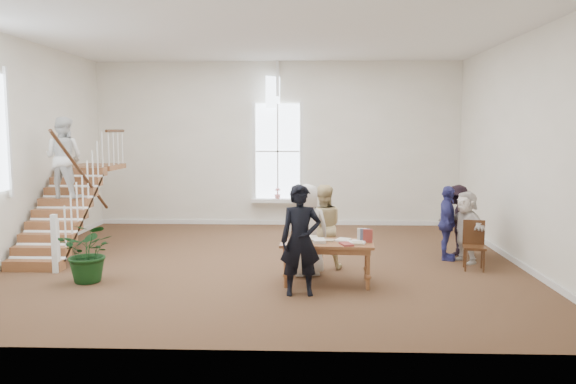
{
  "coord_description": "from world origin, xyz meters",
  "views": [
    {
      "loc": [
        0.84,
        -11.03,
        2.68
      ],
      "look_at": [
        0.43,
        0.4,
        1.38
      ],
      "focal_mm": 35.0,
      "sensor_mm": 36.0,
      "label": 1
    }
  ],
  "objects_px": {
    "woman_cluster_b": "(457,220)",
    "floor_plant": "(90,252)",
    "library_table": "(327,246)",
    "woman_cluster_c": "(466,227)",
    "person_yellow": "(323,227)",
    "police_officer": "(301,240)",
    "woman_cluster_a": "(447,223)",
    "side_chair": "(474,242)",
    "elderly_woman": "(307,230)"
  },
  "relations": [
    {
      "from": "library_table",
      "to": "woman_cluster_a",
      "type": "xyz_separation_m",
      "value": [
        2.52,
        1.89,
        0.1
      ]
    },
    {
      "from": "woman_cluster_c",
      "to": "side_chair",
      "type": "bearing_deg",
      "value": -21.79
    },
    {
      "from": "library_table",
      "to": "floor_plant",
      "type": "relative_size",
      "value": 1.53
    },
    {
      "from": "elderly_woman",
      "to": "floor_plant",
      "type": "height_order",
      "value": "elderly_woman"
    },
    {
      "from": "woman_cluster_b",
      "to": "side_chair",
      "type": "height_order",
      "value": "woman_cluster_b"
    },
    {
      "from": "elderly_woman",
      "to": "woman_cluster_c",
      "type": "relative_size",
      "value": 1.16
    },
    {
      "from": "library_table",
      "to": "police_officer",
      "type": "height_order",
      "value": "police_officer"
    },
    {
      "from": "library_table",
      "to": "woman_cluster_a",
      "type": "height_order",
      "value": "woman_cluster_a"
    },
    {
      "from": "police_officer",
      "to": "side_chair",
      "type": "bearing_deg",
      "value": 23.82
    },
    {
      "from": "library_table",
      "to": "woman_cluster_b",
      "type": "distance_m",
      "value": 3.68
    },
    {
      "from": "woman_cluster_b",
      "to": "side_chair",
      "type": "relative_size",
      "value": 1.61
    },
    {
      "from": "woman_cluster_a",
      "to": "woman_cluster_c",
      "type": "relative_size",
      "value": 1.05
    },
    {
      "from": "elderly_woman",
      "to": "person_yellow",
      "type": "distance_m",
      "value": 0.58
    },
    {
      "from": "person_yellow",
      "to": "police_officer",
      "type": "bearing_deg",
      "value": 72.34
    },
    {
      "from": "library_table",
      "to": "elderly_woman",
      "type": "height_order",
      "value": "elderly_woman"
    },
    {
      "from": "library_table",
      "to": "floor_plant",
      "type": "xyz_separation_m",
      "value": [
        -4.14,
        -0.02,
        -0.13
      ]
    },
    {
      "from": "woman_cluster_a",
      "to": "side_chair",
      "type": "distance_m",
      "value": 0.85
    },
    {
      "from": "person_yellow",
      "to": "side_chair",
      "type": "distance_m",
      "value": 2.91
    },
    {
      "from": "floor_plant",
      "to": "woman_cluster_a",
      "type": "bearing_deg",
      "value": 16.0
    },
    {
      "from": "person_yellow",
      "to": "woman_cluster_c",
      "type": "distance_m",
      "value": 2.94
    },
    {
      "from": "police_officer",
      "to": "woman_cluster_c",
      "type": "xyz_separation_m",
      "value": [
        3.28,
        2.34,
        -0.17
      ]
    },
    {
      "from": "woman_cluster_c",
      "to": "elderly_woman",
      "type": "bearing_deg",
      "value": -94.28
    },
    {
      "from": "person_yellow",
      "to": "side_chair",
      "type": "xyz_separation_m",
      "value": [
        2.89,
        0.05,
        -0.29
      ]
    },
    {
      "from": "person_yellow",
      "to": "elderly_woman",
      "type": "bearing_deg",
      "value": 54.26
    },
    {
      "from": "woman_cluster_b",
      "to": "floor_plant",
      "type": "relative_size",
      "value": 1.41
    },
    {
      "from": "woman_cluster_b",
      "to": "floor_plant",
      "type": "distance_m",
      "value": 7.36
    },
    {
      "from": "side_chair",
      "to": "police_officer",
      "type": "bearing_deg",
      "value": -141.05
    },
    {
      "from": "police_officer",
      "to": "person_yellow",
      "type": "xyz_separation_m",
      "value": [
        0.4,
        1.75,
        -0.09
      ]
    },
    {
      "from": "elderly_woman",
      "to": "person_yellow",
      "type": "height_order",
      "value": "elderly_woman"
    },
    {
      "from": "person_yellow",
      "to": "woman_cluster_b",
      "type": "distance_m",
      "value": 3.14
    },
    {
      "from": "elderly_woman",
      "to": "person_yellow",
      "type": "relative_size",
      "value": 1.04
    },
    {
      "from": "elderly_woman",
      "to": "woman_cluster_b",
      "type": "distance_m",
      "value": 3.63
    },
    {
      "from": "elderly_woman",
      "to": "woman_cluster_b",
      "type": "bearing_deg",
      "value": -163.72
    },
    {
      "from": "library_table",
      "to": "person_yellow",
      "type": "relative_size",
      "value": 1.01
    },
    {
      "from": "woman_cluster_a",
      "to": "woman_cluster_c",
      "type": "bearing_deg",
      "value": -109.06
    },
    {
      "from": "woman_cluster_c",
      "to": "person_yellow",
      "type": "bearing_deg",
      "value": -101.62
    },
    {
      "from": "library_table",
      "to": "police_officer",
      "type": "bearing_deg",
      "value": -120.25
    },
    {
      "from": "person_yellow",
      "to": "woman_cluster_b",
      "type": "height_order",
      "value": "person_yellow"
    },
    {
      "from": "person_yellow",
      "to": "floor_plant",
      "type": "xyz_separation_m",
      "value": [
        -4.1,
        -1.12,
        -0.28
      ]
    },
    {
      "from": "police_officer",
      "to": "woman_cluster_b",
      "type": "distance_m",
      "value": 4.44
    },
    {
      "from": "library_table",
      "to": "police_officer",
      "type": "xyz_separation_m",
      "value": [
        -0.44,
        -0.65,
        0.24
      ]
    },
    {
      "from": "elderly_woman",
      "to": "floor_plant",
      "type": "xyz_separation_m",
      "value": [
        -3.8,
        -0.62,
        -0.31
      ]
    },
    {
      "from": "police_officer",
      "to": "elderly_woman",
      "type": "relative_size",
      "value": 1.07
    },
    {
      "from": "elderly_woman",
      "to": "floor_plant",
      "type": "relative_size",
      "value": 1.59
    },
    {
      "from": "library_table",
      "to": "floor_plant",
      "type": "bearing_deg",
      "value": -175.98
    },
    {
      "from": "elderly_woman",
      "to": "side_chair",
      "type": "height_order",
      "value": "elderly_woman"
    },
    {
      "from": "police_officer",
      "to": "floor_plant",
      "type": "bearing_deg",
      "value": 165.42
    },
    {
      "from": "person_yellow",
      "to": "library_table",
      "type": "bearing_deg",
      "value": 87.33
    },
    {
      "from": "person_yellow",
      "to": "woman_cluster_a",
      "type": "relative_size",
      "value": 1.06
    },
    {
      "from": "library_table",
      "to": "woman_cluster_c",
      "type": "bearing_deg",
      "value": 34.56
    }
  ]
}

